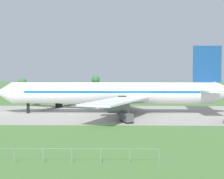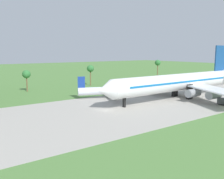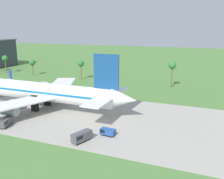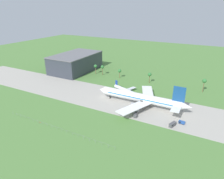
% 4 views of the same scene
% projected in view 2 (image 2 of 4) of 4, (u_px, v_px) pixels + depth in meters
% --- Properties ---
extents(ground_plane, '(600.00, 600.00, 0.00)m').
position_uv_depth(ground_plane, '(106.00, 111.00, 75.32)').
color(ground_plane, '#517F3D').
extents(taxiway_strip, '(320.00, 44.00, 0.02)m').
position_uv_depth(taxiway_strip, '(106.00, 111.00, 75.32)').
color(taxiway_strip, '#A8A399').
rests_on(taxiway_strip, ground_plane).
extents(jet_airliner, '(73.11, 58.47, 20.15)m').
position_uv_depth(jet_airliner, '(180.00, 82.00, 94.38)').
color(jet_airliner, white).
rests_on(jet_airliner, ground_plane).
extents(regional_aircraft, '(25.48, 23.26, 8.46)m').
position_uv_depth(regional_aircraft, '(112.00, 91.00, 95.74)').
color(regional_aircraft, silver).
rests_on(regional_aircraft, ground_plane).
extents(palm_tree_row, '(114.79, 3.60, 12.39)m').
position_uv_depth(palm_tree_row, '(54.00, 70.00, 116.71)').
color(palm_tree_row, brown).
rests_on(palm_tree_row, ground_plane).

